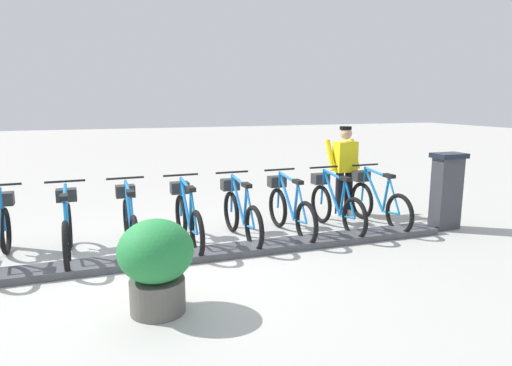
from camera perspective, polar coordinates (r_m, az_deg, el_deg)
The scene contains 12 objects.
ground_plane at distance 6.18m, azimuth -13.29°, elevation -9.98°, with size 60.00×60.00×0.00m, color #B2AEA7.
dock_rail_base at distance 6.16m, azimuth -13.31°, elevation -9.55°, with size 0.44×9.04×0.10m, color #47474C.
payment_kiosk at distance 8.09m, azimuth 23.10°, elevation -0.80°, with size 0.36×0.52×1.28m.
bike_docked_0 at distance 7.99m, azimuth 15.16°, elevation -2.19°, with size 1.72×0.54×1.02m.
bike_docked_1 at distance 7.56m, azimuth 9.99°, elevation -2.69°, with size 1.72×0.54×1.02m.
bike_docked_2 at distance 7.20m, azimuth 4.26°, elevation -3.23°, with size 1.72×0.54×1.02m.
bike_docked_3 at distance 6.92m, azimuth -2.02°, elevation -3.77°, with size 1.72×0.54×1.02m.
bike_docked_4 at distance 6.73m, azimuth -8.75°, elevation -4.31°, with size 1.72×0.54×1.02m.
bike_docked_5 at distance 6.63m, azimuth -15.78°, elevation -4.80°, with size 1.72×0.54×1.02m.
bike_docked_6 at distance 6.64m, azimuth -22.92°, elevation -5.23°, with size 1.72×0.54×1.02m.
worker_near_rack at distance 8.51m, azimuth 11.22°, elevation 2.02°, with size 0.47×0.63×1.66m.
planter_bush at distance 4.67m, azimuth -12.60°, elevation -9.71°, with size 0.76×0.76×0.97m.
Camera 1 is at (-5.77, 0.55, 2.13)m, focal length 31.37 mm.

